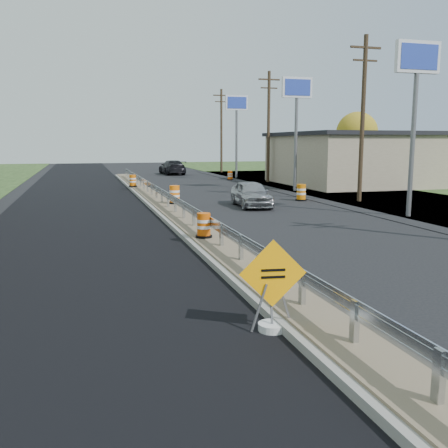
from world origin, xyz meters
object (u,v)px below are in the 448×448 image
object	(u,v)px
barrel_median_mid	(175,195)
barrel_shoulder_far	(230,176)
barrel_median_near	(204,226)
car_silver	(251,194)
barrel_median_far	(133,181)
barrel_shoulder_near	(301,193)
car_dark_far	(172,167)
caution_sign	(272,308)

from	to	relation	value
barrel_median_mid	barrel_shoulder_far	xyz separation A→B (m)	(8.57, 18.36, -0.29)
barrel_median_near	barrel_median_mid	distance (m)	9.71
car_silver	barrel_median_mid	bearing A→B (deg)	176.27
barrel_median_far	barrel_shoulder_near	bearing A→B (deg)	-47.33
barrel_shoulder_far	car_silver	size ratio (longest dim) A/B	0.20
barrel_median_mid	car_silver	xyz separation A→B (m)	(4.09, -0.58, 0.01)
barrel_shoulder_near	car_silver	bearing A→B (deg)	-154.34
barrel_shoulder_near	car_dark_far	size ratio (longest dim) A/B	0.19
barrel_median_mid	barrel_shoulder_near	world-z (taller)	barrel_median_mid
caution_sign	barrel_median_mid	size ratio (longest dim) A/B	1.79
barrel_median_near	barrel_shoulder_far	distance (m)	29.56
barrel_shoulder_near	barrel_shoulder_far	distance (m)	17.14
barrel_median_mid	barrel_shoulder_far	bearing A→B (deg)	64.98
barrel_shoulder_near	caution_sign	bearing A→B (deg)	-116.07
barrel_shoulder_far	car_silver	world-z (taller)	car_silver
barrel_median_mid	car_dark_far	distance (m)	28.26
barrel_median_near	barrel_median_far	size ratio (longest dim) A/B	0.96
barrel_shoulder_far	car_dark_far	xyz separation A→B (m)	(-3.73, 9.48, 0.37)
barrel_median_mid	car_silver	size ratio (longest dim) A/B	0.23
barrel_median_near	barrel_shoulder_near	world-z (taller)	barrel_median_near
barrel_median_far	car_dark_far	xyz separation A→B (m)	(5.94, 16.86, 0.12)
barrel_shoulder_far	car_dark_far	size ratio (longest dim) A/B	0.16
barrel_median_near	barrel_median_mid	xyz separation A→B (m)	(0.77, 9.68, 0.06)
car_silver	car_dark_far	distance (m)	28.43
car_silver	barrel_median_near	bearing A→B (deg)	-113.79
barrel_median_near	barrel_shoulder_near	bearing A→B (deg)	51.66
barrel_median_far	car_dark_far	size ratio (longest dim) A/B	0.16
caution_sign	barrel_median_near	distance (m)	8.16
barrel_shoulder_near	barrel_shoulder_far	xyz separation A→B (m)	(0.70, 17.12, -0.07)
barrel_median_mid	barrel_median_far	world-z (taller)	barrel_median_mid
barrel_median_far	barrel_shoulder_far	xyz separation A→B (m)	(9.67, 7.39, -0.25)
barrel_shoulder_far	car_dark_far	world-z (taller)	car_dark_far
barrel_shoulder_far	car_dark_far	distance (m)	10.20
barrel_median_far	car_dark_far	bearing A→B (deg)	70.61
barrel_median_near	caution_sign	bearing A→B (deg)	-94.81
caution_sign	barrel_shoulder_far	distance (m)	37.54
barrel_median_far	barrel_shoulder_near	distance (m)	13.24
caution_sign	car_dark_far	bearing A→B (deg)	89.63
car_silver	caution_sign	bearing A→B (deg)	-103.54
barrel_shoulder_far	barrel_median_near	bearing A→B (deg)	-108.41
barrel_median_near	barrel_median_mid	size ratio (longest dim) A/B	0.87
barrel_median_far	caution_sign	bearing A→B (deg)	-90.70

